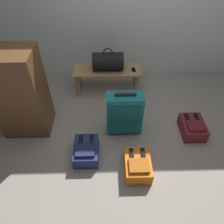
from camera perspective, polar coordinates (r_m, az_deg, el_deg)
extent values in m
plane|color=gray|center=(2.71, 5.66, -8.42)|extent=(6.60, 6.60, 0.00)
cube|color=#A87A4C|center=(3.24, -1.27, 11.08)|extent=(1.00, 0.36, 0.04)
cylinder|color=#A87A4C|center=(3.28, -8.95, 6.76)|extent=(0.05, 0.05, 0.35)
cylinder|color=#A87A4C|center=(3.28, 6.58, 7.03)|extent=(0.05, 0.05, 0.35)
cylinder|color=#A87A4C|center=(3.49, -8.58, 9.36)|extent=(0.05, 0.05, 0.35)
cylinder|color=#A87A4C|center=(3.49, 6.11, 9.61)|extent=(0.05, 0.05, 0.35)
cylinder|color=black|center=(3.17, -1.09, 13.33)|extent=(0.44, 0.26, 0.26)
torus|color=black|center=(3.10, -1.13, 15.55)|extent=(0.14, 0.02, 0.14)
cube|color=silver|center=(3.23, 5.77, 11.10)|extent=(0.07, 0.14, 0.01)
cube|color=black|center=(3.22, 5.78, 11.16)|extent=(0.06, 0.13, 0.00)
cube|color=#14666B|center=(2.60, 3.32, -0.26)|extent=(0.43, 0.19, 0.55)
cube|color=#0E474A|center=(2.48, 3.54, -0.87)|extent=(0.35, 0.02, 0.25)
cube|color=#262628|center=(2.41, 3.60, 4.73)|extent=(0.24, 0.03, 0.04)
cylinder|color=black|center=(2.86, -0.06, -3.65)|extent=(0.02, 0.05, 0.05)
cylinder|color=black|center=(2.88, 6.01, -3.52)|extent=(0.02, 0.05, 0.05)
cube|color=maroon|center=(2.94, 20.61, -3.89)|extent=(0.28, 0.38, 0.17)
cube|color=#55181C|center=(2.83, 21.50, -3.49)|extent=(0.21, 0.17, 0.04)
cube|color=black|center=(2.90, 19.55, -1.71)|extent=(0.04, 0.19, 0.02)
cube|color=black|center=(2.94, 21.85, -1.64)|extent=(0.04, 0.19, 0.02)
cube|color=navy|center=(2.54, -6.86, -10.30)|extent=(0.28, 0.38, 0.17)
cube|color=#182045|center=(2.42, -7.16, -10.16)|extent=(0.21, 0.17, 0.04)
cube|color=black|center=(2.52, -8.38, -7.80)|extent=(0.04, 0.19, 0.02)
cube|color=black|center=(2.50, -5.50, -7.80)|extent=(0.04, 0.19, 0.02)
cube|color=orange|center=(2.44, 6.83, -13.99)|extent=(0.28, 0.38, 0.17)
cube|color=#AD5514|center=(2.32, 7.24, -14.04)|extent=(0.21, 0.17, 0.04)
cube|color=black|center=(2.39, 5.32, -11.50)|extent=(0.04, 0.19, 0.02)
cube|color=black|center=(2.40, 8.37, -11.37)|extent=(0.04, 0.19, 0.02)
cube|color=brown|center=(2.74, -23.35, 4.47)|extent=(0.56, 0.44, 1.10)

